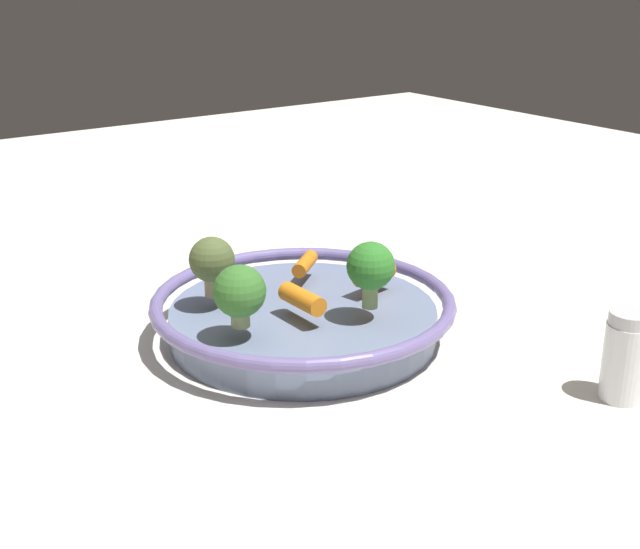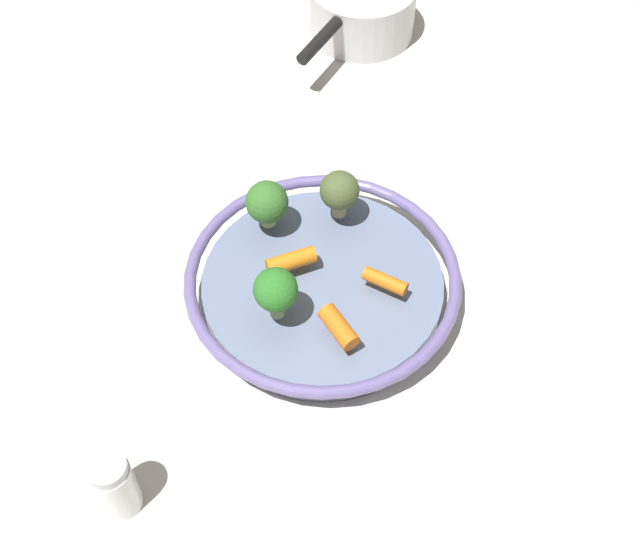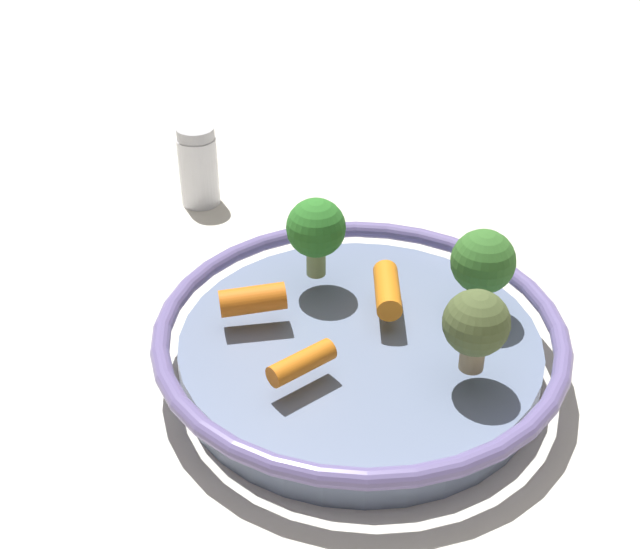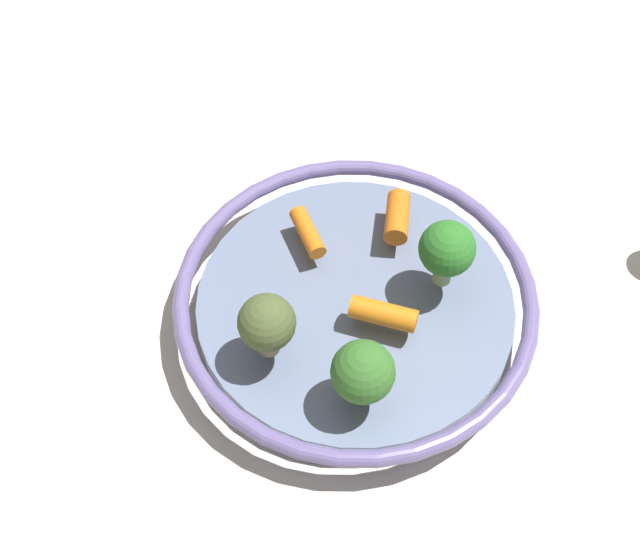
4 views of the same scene
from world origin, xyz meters
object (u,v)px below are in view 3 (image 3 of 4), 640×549
object	(u,v)px
baby_carrot_left	(387,290)
baby_carrot_center	(302,363)
baby_carrot_back	(253,300)
broccoli_floret_edge	(316,229)
broccoli_floret_small	(476,325)
serving_bowl	(360,347)
broccoli_floret_mid	(483,263)
salt_shaker	(198,166)

from	to	relation	value
baby_carrot_left	baby_carrot_center	world-z (taller)	baby_carrot_left
baby_carrot_back	broccoli_floret_edge	size ratio (longest dim) A/B	0.75
broccoli_floret_small	baby_carrot_center	bearing A→B (deg)	-177.17
baby_carrot_left	baby_carrot_back	distance (m)	0.09
baby_carrot_center	broccoli_floret_small	distance (m)	0.11
baby_carrot_center	broccoli_floret_edge	distance (m)	0.12
baby_carrot_left	broccoli_floret_small	world-z (taller)	broccoli_floret_small
serving_bowl	broccoli_floret_edge	bearing A→B (deg)	117.31
baby_carrot_left	serving_bowl	bearing A→B (deg)	-125.85
broccoli_floret_small	baby_carrot_left	bearing A→B (deg)	123.97
serving_bowl	baby_carrot_left	xyz separation A→B (m)	(0.02, 0.03, 0.03)
baby_carrot_center	baby_carrot_back	world-z (taller)	baby_carrot_back
baby_carrot_center	broccoli_floret_small	world-z (taller)	broccoli_floret_small
broccoli_floret_mid	salt_shaker	xyz separation A→B (m)	(-0.23, 0.22, -0.04)
serving_bowl	baby_carrot_center	size ratio (longest dim) A/B	6.21
serving_bowl	broccoli_floret_edge	distance (m)	0.09
broccoli_floret_edge	broccoli_floret_small	size ratio (longest dim) A/B	1.08
baby_carrot_center	baby_carrot_back	distance (m)	0.07
baby_carrot_back	broccoli_floret_small	xyz separation A→B (m)	(0.14, -0.06, 0.02)
baby_carrot_back	salt_shaker	world-z (taller)	salt_shaker
baby_carrot_left	broccoli_floret_mid	xyz separation A→B (m)	(0.06, 0.00, 0.02)
broccoli_floret_mid	salt_shaker	size ratio (longest dim) A/B	0.71
serving_bowl	broccoli_floret_small	xyz separation A→B (m)	(0.07, -0.05, 0.05)
serving_bowl	salt_shaker	bearing A→B (deg)	119.93
broccoli_floret_edge	broccoli_floret_small	world-z (taller)	broccoli_floret_edge
broccoli_floret_edge	salt_shaker	world-z (taller)	broccoli_floret_edge
broccoli_floret_edge	salt_shaker	size ratio (longest dim) A/B	0.80
serving_bowl	broccoli_floret_small	distance (m)	0.10
baby_carrot_back	baby_carrot_center	bearing A→B (deg)	-61.23
baby_carrot_left	baby_carrot_back	world-z (taller)	baby_carrot_back
baby_carrot_back	broccoli_floret_edge	bearing A→B (deg)	47.77
baby_carrot_left	broccoli_floret_edge	xyz separation A→B (m)	(-0.05, 0.03, 0.03)
serving_bowl	broccoli_floret_edge	world-z (taller)	broccoli_floret_edge
serving_bowl	broccoli_floret_mid	world-z (taller)	broccoli_floret_mid
broccoli_floret_edge	broccoli_floret_small	xyz separation A→B (m)	(0.10, -0.11, -0.00)
baby_carrot_center	broccoli_floret_edge	bearing A→B (deg)	86.24
baby_carrot_left	salt_shaker	bearing A→B (deg)	126.23
broccoli_floret_edge	serving_bowl	bearing A→B (deg)	-62.69
baby_carrot_center	salt_shaker	xyz separation A→B (m)	(-0.10, 0.30, -0.01)
baby_carrot_center	baby_carrot_back	size ratio (longest dim) A/B	1.01
baby_carrot_left	broccoli_floret_edge	size ratio (longest dim) A/B	0.83
baby_carrot_center	salt_shaker	size ratio (longest dim) A/B	0.60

